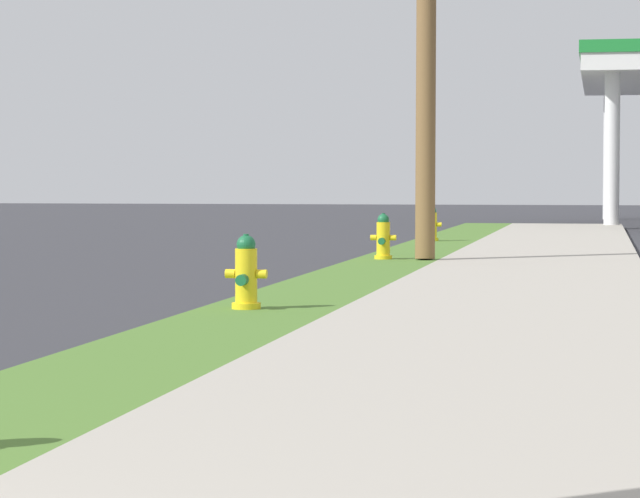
{
  "coord_description": "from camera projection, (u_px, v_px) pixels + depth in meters",
  "views": [
    {
      "loc": [
        3.93,
        -3.13,
        1.39
      ],
      "look_at": [
        1.02,
        11.84,
        0.67
      ],
      "focal_mm": 80.57,
      "sensor_mm": 36.0,
      "label": 1
    }
  ],
  "objects": [
    {
      "name": "fire_hydrant_second",
      "position": [
        246.0,
        276.0,
        14.24
      ],
      "size": [
        0.42,
        0.38,
        0.74
      ],
      "color": "yellow",
      "rests_on": "grass_verge"
    },
    {
      "name": "fire_hydrant_third",
      "position": [
        383.0,
        239.0,
        23.28
      ],
      "size": [
        0.42,
        0.37,
        0.74
      ],
      "color": "yellow",
      "rests_on": "grass_verge"
    },
    {
      "name": "fire_hydrant_fourth",
      "position": [
        432.0,
        226.0,
        30.3
      ],
      "size": [
        0.42,
        0.37,
        0.74
      ],
      "color": "yellow",
      "rests_on": "grass_verge"
    }
  ]
}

